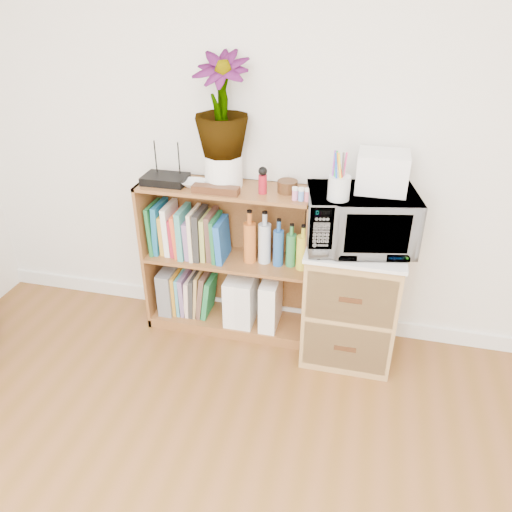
% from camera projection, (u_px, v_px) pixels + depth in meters
% --- Properties ---
extents(skirting_board, '(4.00, 0.02, 0.10)m').
position_uv_depth(skirting_board, '(287.00, 313.00, 3.26)').
color(skirting_board, white).
rests_on(skirting_board, ground).
extents(bookshelf, '(1.00, 0.30, 0.95)m').
position_uv_depth(bookshelf, '(228.00, 261.00, 3.00)').
color(bookshelf, brown).
rests_on(bookshelf, ground).
extents(wicker_unit, '(0.50, 0.45, 0.70)m').
position_uv_depth(wicker_unit, '(351.00, 302.00, 2.84)').
color(wicker_unit, '#9E7542').
rests_on(wicker_unit, ground).
extents(microwave, '(0.61, 0.47, 0.30)m').
position_uv_depth(microwave, '(360.00, 220.00, 2.58)').
color(microwave, white).
rests_on(microwave, wicker_unit).
extents(pen_cup, '(0.11, 0.11, 0.12)m').
position_uv_depth(pen_cup, '(339.00, 188.00, 2.40)').
color(pen_cup, silver).
rests_on(pen_cup, microwave).
extents(small_appliance, '(0.25, 0.21, 0.20)m').
position_uv_depth(small_appliance, '(382.00, 172.00, 2.48)').
color(small_appliance, white).
rests_on(small_appliance, microwave).
extents(router, '(0.25, 0.17, 0.04)m').
position_uv_depth(router, '(165.00, 179.00, 2.81)').
color(router, black).
rests_on(router, bookshelf).
extents(white_bowl, '(0.13, 0.13, 0.03)m').
position_uv_depth(white_bowl, '(194.00, 184.00, 2.77)').
color(white_bowl, silver).
rests_on(white_bowl, bookshelf).
extents(plant_pot, '(0.21, 0.21, 0.18)m').
position_uv_depth(plant_pot, '(224.00, 170.00, 2.74)').
color(plant_pot, white).
rests_on(plant_pot, bookshelf).
extents(potted_plant, '(0.29, 0.29, 0.53)m').
position_uv_depth(potted_plant, '(221.00, 105.00, 2.57)').
color(potted_plant, '#2F6D2B').
rests_on(potted_plant, plant_pot).
extents(trinket_box, '(0.26, 0.06, 0.04)m').
position_uv_depth(trinket_box, '(216.00, 190.00, 2.68)').
color(trinket_box, '#391F0F').
rests_on(trinket_box, bookshelf).
extents(kokeshi_doll, '(0.05, 0.05, 0.10)m').
position_uv_depth(kokeshi_doll, '(263.00, 184.00, 2.66)').
color(kokeshi_doll, maroon).
rests_on(kokeshi_doll, bookshelf).
extents(wooden_bowl, '(0.11, 0.11, 0.06)m').
position_uv_depth(wooden_bowl, '(288.00, 186.00, 2.69)').
color(wooden_bowl, '#37220F').
rests_on(wooden_bowl, bookshelf).
extents(paint_jars, '(0.12, 0.04, 0.06)m').
position_uv_depth(paint_jars, '(301.00, 195.00, 2.59)').
color(paint_jars, pink).
rests_on(paint_jars, bookshelf).
extents(file_box, '(0.09, 0.23, 0.29)m').
position_uv_depth(file_box, '(170.00, 289.00, 3.21)').
color(file_box, slate).
rests_on(file_box, bookshelf).
extents(magazine_holder_left, '(0.10, 0.25, 0.31)m').
position_uv_depth(magazine_holder_left, '(236.00, 297.00, 3.10)').
color(magazine_holder_left, white).
rests_on(magazine_holder_left, bookshelf).
extents(magazine_holder_mid, '(0.10, 0.25, 0.31)m').
position_uv_depth(magazine_holder_mid, '(247.00, 299.00, 3.09)').
color(magazine_holder_mid, white).
rests_on(magazine_holder_mid, bookshelf).
extents(magazine_holder_right, '(0.10, 0.26, 0.32)m').
position_uv_depth(magazine_holder_right, '(271.00, 302.00, 3.06)').
color(magazine_holder_right, white).
rests_on(magazine_holder_right, bookshelf).
extents(cookbooks, '(0.46, 0.20, 0.31)m').
position_uv_depth(cookbooks, '(189.00, 232.00, 2.97)').
color(cookbooks, '#1A6330').
rests_on(cookbooks, bookshelf).
extents(liquor_bottles, '(0.46, 0.07, 0.31)m').
position_uv_depth(liquor_bottles, '(280.00, 242.00, 2.85)').
color(liquor_bottles, '#C86525').
rests_on(liquor_bottles, bookshelf).
extents(lower_books, '(0.26, 0.19, 0.30)m').
position_uv_depth(lower_books, '(194.00, 293.00, 3.18)').
color(lower_books, '#C38722').
rests_on(lower_books, bookshelf).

